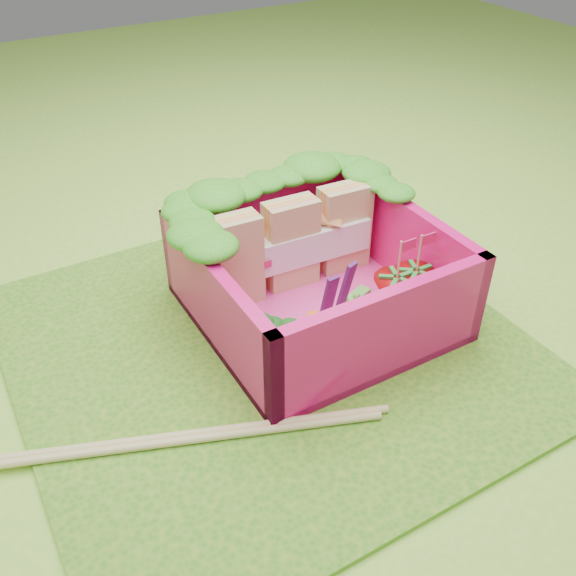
{
  "coord_description": "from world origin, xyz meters",
  "views": [
    {
      "loc": [
        -1.24,
        -2.36,
        2.35
      ],
      "look_at": [
        0.19,
        0.08,
        0.28
      ],
      "focal_mm": 40.0,
      "sensor_mm": 36.0,
      "label": 1
    }
  ],
  "objects_px": {
    "broccoli": "(275,335)",
    "strawberry_right": "(414,289)",
    "bento_box": "(317,275)",
    "strawberry_left": "(395,297)",
    "chopsticks": "(131,445)",
    "sandwich_stack": "(292,244)"
  },
  "relations": [
    {
      "from": "broccoli",
      "to": "strawberry_right",
      "type": "relative_size",
      "value": 0.62
    },
    {
      "from": "bento_box",
      "to": "strawberry_left",
      "type": "xyz_separation_m",
      "value": [
        0.33,
        -0.29,
        -0.09
      ]
    },
    {
      "from": "strawberry_right",
      "to": "strawberry_left",
      "type": "bearing_deg",
      "value": -178.7
    },
    {
      "from": "bento_box",
      "to": "strawberry_left",
      "type": "bearing_deg",
      "value": -41.24
    },
    {
      "from": "strawberry_left",
      "to": "chopsticks",
      "type": "relative_size",
      "value": 0.22
    },
    {
      "from": "bento_box",
      "to": "broccoli",
      "type": "bearing_deg",
      "value": -146.63
    },
    {
      "from": "chopsticks",
      "to": "broccoli",
      "type": "bearing_deg",
      "value": 9.23
    },
    {
      "from": "sandwich_stack",
      "to": "strawberry_right",
      "type": "relative_size",
      "value": 2.16
    },
    {
      "from": "sandwich_stack",
      "to": "strawberry_left",
      "type": "bearing_deg",
      "value": -60.54
    },
    {
      "from": "chopsticks",
      "to": "strawberry_right",
      "type": "bearing_deg",
      "value": 4.25
    },
    {
      "from": "sandwich_stack",
      "to": "chopsticks",
      "type": "relative_size",
      "value": 0.46
    },
    {
      "from": "broccoli",
      "to": "strawberry_right",
      "type": "bearing_deg",
      "value": -0.39
    },
    {
      "from": "bento_box",
      "to": "broccoli",
      "type": "height_order",
      "value": "bento_box"
    },
    {
      "from": "broccoli",
      "to": "strawberry_right",
      "type": "xyz_separation_m",
      "value": [
        0.9,
        -0.01,
        -0.04
      ]
    },
    {
      "from": "bento_box",
      "to": "chopsticks",
      "type": "bearing_deg",
      "value": -161.66
    },
    {
      "from": "bento_box",
      "to": "sandwich_stack",
      "type": "distance_m",
      "value": 0.29
    },
    {
      "from": "broccoli",
      "to": "bento_box",
      "type": "bearing_deg",
      "value": 33.37
    },
    {
      "from": "bento_box",
      "to": "strawberry_right",
      "type": "distance_m",
      "value": 0.56
    },
    {
      "from": "sandwich_stack",
      "to": "chopsticks",
      "type": "height_order",
      "value": "sandwich_stack"
    },
    {
      "from": "sandwich_stack",
      "to": "strawberry_right",
      "type": "bearing_deg",
      "value": -50.96
    },
    {
      "from": "bento_box",
      "to": "chopsticks",
      "type": "height_order",
      "value": "bento_box"
    },
    {
      "from": "broccoli",
      "to": "chopsticks",
      "type": "xyz_separation_m",
      "value": [
        -0.83,
        -0.13,
        -0.2
      ]
    }
  ]
}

